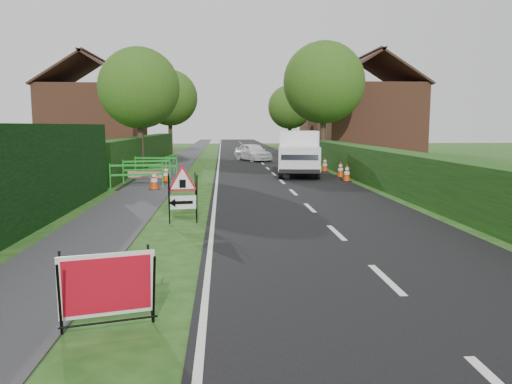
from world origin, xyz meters
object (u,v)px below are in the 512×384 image
red_rect_sign (107,286)px  triangle_sign (181,190)px  works_van (299,152)px  hatchback_car (253,152)px

red_rect_sign → triangle_sign: 6.48m
works_van → hatchback_car: bearing=106.8°
red_rect_sign → hatchback_car: hatchback_car is taller
red_rect_sign → works_van: size_ratio=0.25×
red_rect_sign → works_van: works_van is taller
works_van → hatchback_car: size_ratio=1.37×
hatchback_car → triangle_sign: bearing=-120.8°
red_rect_sign → works_van: 19.19m
red_rect_sign → hatchback_car: size_ratio=0.34×
red_rect_sign → triangle_sign: size_ratio=0.99×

